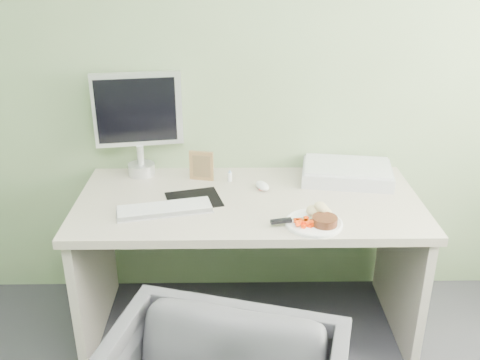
{
  "coord_description": "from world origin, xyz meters",
  "views": [
    {
      "loc": [
        -0.07,
        -0.61,
        1.83
      ],
      "look_at": [
        -0.04,
        1.5,
        0.88
      ],
      "focal_mm": 40.0,
      "sensor_mm": 36.0,
      "label": 1
    }
  ],
  "objects_px": {
    "desk": "(248,233)",
    "plate": "(314,223)",
    "scanner": "(347,173)",
    "monitor": "(138,118)"
  },
  "relations": [
    {
      "from": "plate",
      "to": "monitor",
      "type": "xyz_separation_m",
      "value": [
        -0.81,
        0.57,
        0.29
      ]
    },
    {
      "from": "desk",
      "to": "scanner",
      "type": "distance_m",
      "value": 0.59
    },
    {
      "from": "scanner",
      "to": "desk",
      "type": "bearing_deg",
      "value": -147.5
    },
    {
      "from": "desk",
      "to": "scanner",
      "type": "relative_size",
      "value": 3.64
    },
    {
      "from": "scanner",
      "to": "monitor",
      "type": "relative_size",
      "value": 0.84
    },
    {
      "from": "desk",
      "to": "scanner",
      "type": "bearing_deg",
      "value": 23.29
    },
    {
      "from": "plate",
      "to": "scanner",
      "type": "bearing_deg",
      "value": 63.71
    },
    {
      "from": "desk",
      "to": "plate",
      "type": "height_order",
      "value": "plate"
    },
    {
      "from": "plate",
      "to": "monitor",
      "type": "bearing_deg",
      "value": 145.12
    },
    {
      "from": "desk",
      "to": "monitor",
      "type": "height_order",
      "value": "monitor"
    }
  ]
}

